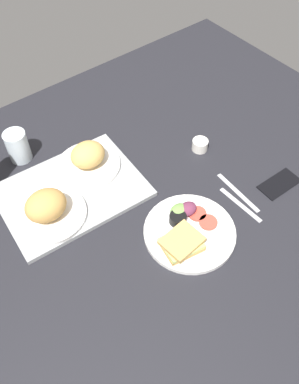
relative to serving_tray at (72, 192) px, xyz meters
The scene contains 10 objects.
ground_plane 26.49cm from the serving_tray, 52.09° to the right, with size 190.00×150.00×3.00cm, color black.
serving_tray is the anchor object (origin of this frame).
bread_plate_near 12.51cm from the serving_tray, 154.88° to the right, with size 21.70×21.70×10.05cm.
bread_plate_far 12.29cm from the serving_tray, 26.65° to the left, with size 21.32×21.32×9.42cm.
plate_with_salad 39.86cm from the serving_tray, 61.46° to the right, with size 27.71×27.71×5.40cm.
drinking_glass 25.67cm from the serving_tray, 102.73° to the left, with size 7.58×7.58×11.27cm, color silver.
espresso_cup 47.70cm from the serving_tray, 13.19° to the right, with size 5.60×5.60×4.00cm, color silver.
fork 54.57cm from the serving_tray, 43.31° to the right, with size 17.00×1.40×0.50cm, color #B7B7BC.
knife 54.23cm from the serving_tray, 38.05° to the right, with size 19.00×1.40×0.50cm, color #B7B7BC.
cell_phone 68.58cm from the serving_tray, 35.07° to the right, with size 14.40×7.20×0.80cm, color black.
Camera 1 is at (-46.40, -58.54, 102.52)cm, focal length 37.46 mm.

